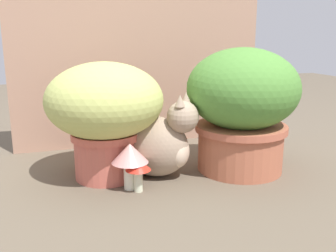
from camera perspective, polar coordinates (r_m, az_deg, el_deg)
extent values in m
plane|color=brown|center=(1.29, -2.27, -9.24)|extent=(6.00, 6.00, 0.00)
cube|color=tan|center=(1.75, -4.06, 10.36)|extent=(1.14, 0.03, 0.80)
cylinder|color=#C35F4F|center=(1.38, -9.14, -4.21)|extent=(0.22, 0.22, 0.17)
cylinder|color=#C75C4C|center=(1.36, -9.25, -1.35)|extent=(0.24, 0.24, 0.02)
ellipsoid|color=#B4BD64|center=(1.33, -9.46, 3.80)|extent=(0.41, 0.41, 0.26)
cylinder|color=#B16044|center=(1.45, 10.71, -3.13)|extent=(0.31, 0.31, 0.17)
cylinder|color=#B55E45|center=(1.44, 10.85, -0.26)|extent=(0.34, 0.34, 0.02)
ellipsoid|color=#4E8636|center=(1.41, 11.11, 5.48)|extent=(0.41, 0.41, 0.30)
ellipsoid|color=tan|center=(1.37, -2.19, -3.01)|extent=(0.31, 0.30, 0.22)
ellipsoid|color=beige|center=(1.33, 1.66, -3.91)|extent=(0.12, 0.12, 0.11)
sphere|color=tan|center=(1.30, 2.24, 1.36)|extent=(0.15, 0.15, 0.11)
cone|color=tan|center=(1.31, 2.70, 4.23)|extent=(0.05, 0.05, 0.04)
cone|color=tan|center=(1.26, 1.80, 3.81)|extent=(0.05, 0.05, 0.04)
cylinder|color=tan|center=(1.48, -5.66, -5.35)|extent=(0.16, 0.14, 0.07)
cylinder|color=#EBE9CF|center=(1.28, -5.65, -7.36)|extent=(0.04, 0.04, 0.09)
cone|color=#D9938F|center=(1.25, -5.73, -4.00)|extent=(0.12, 0.12, 0.07)
cylinder|color=beige|center=(1.25, -4.44, -8.13)|extent=(0.03, 0.03, 0.07)
cone|color=red|center=(1.23, -4.49, -5.74)|extent=(0.08, 0.08, 0.04)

